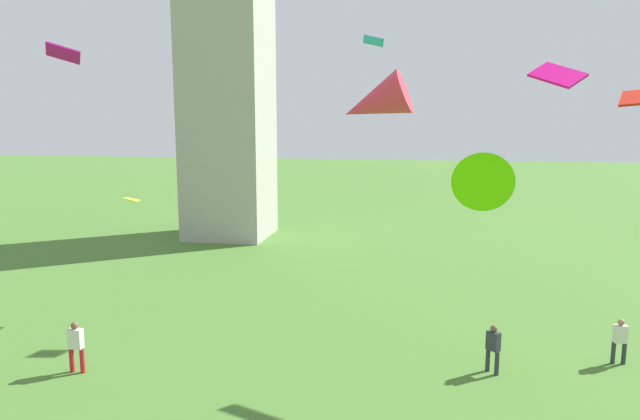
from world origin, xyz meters
TOP-DOWN VIEW (x-y plane):
  - person_0 at (-10.36, 17.59)m, footprint 0.53×0.26m
  - person_2 at (2.84, 19.90)m, footprint 0.47×0.47m
  - person_4 at (7.09, 21.38)m, footprint 0.48×0.26m
  - kite_flying_0 at (1.92, 16.48)m, footprint 1.62×2.41m
  - kite_flying_2 at (-0.68, 15.26)m, footprint 1.89×1.26m
  - kite_flying_4 at (-1.70, 26.49)m, footprint 0.93×0.61m
  - kite_flying_5 at (-13.83, 23.16)m, footprint 1.57×1.27m
  - kite_flying_6 at (-11.43, 23.56)m, footprint 0.72×0.90m
  - kite_flying_7 at (4.83, 22.50)m, footprint 1.90×1.67m
  - kite_flying_10 at (5.10, 15.70)m, footprint 0.98×1.15m

SIDE VIEW (x-z plane):
  - person_4 at x=7.09m, z-range 0.10..1.67m
  - person_2 at x=2.84m, z-range 0.11..1.72m
  - person_0 at x=-10.36m, z-range 0.11..1.81m
  - kite_flying_6 at x=-11.43m, z-range 4.69..4.92m
  - kite_flying_0 at x=1.92m, z-range 5.94..7.81m
  - kite_flying_2 at x=-0.68m, z-range 7.70..9.23m
  - kite_flying_10 at x=5.10m, z-range 8.35..8.79m
  - kite_flying_7 at x=4.83m, z-range 9.05..10.08m
  - kite_flying_5 at x=-13.83m, z-range 10.31..11.12m
  - kite_flying_4 at x=-1.70m, z-range 11.11..11.58m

